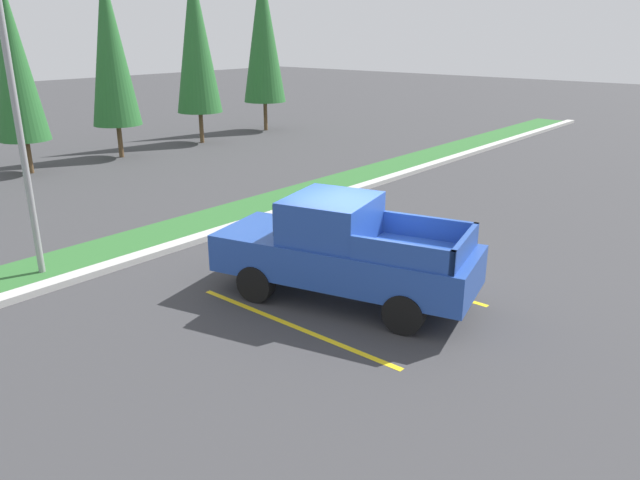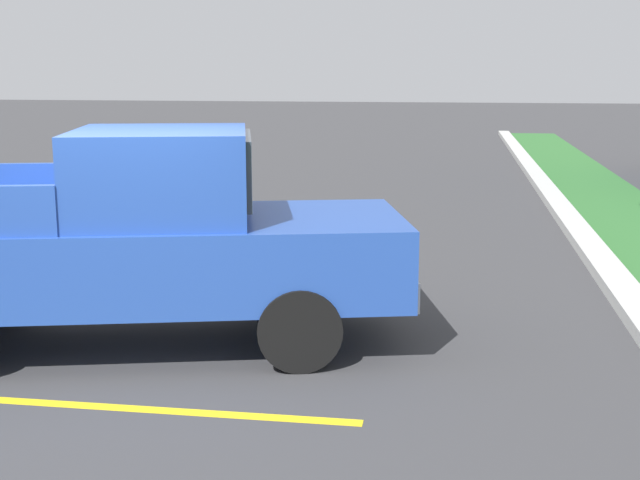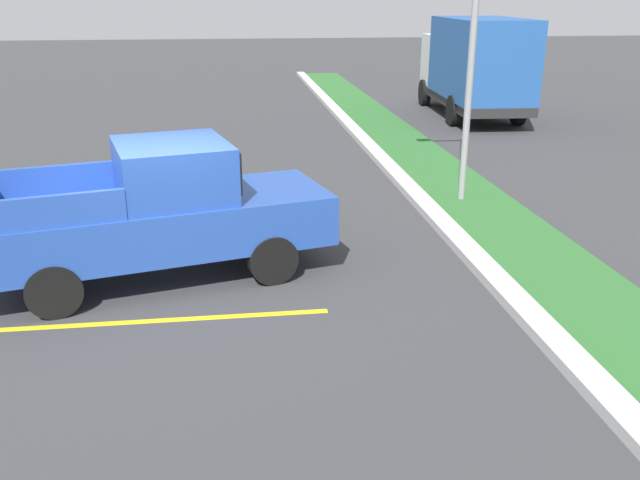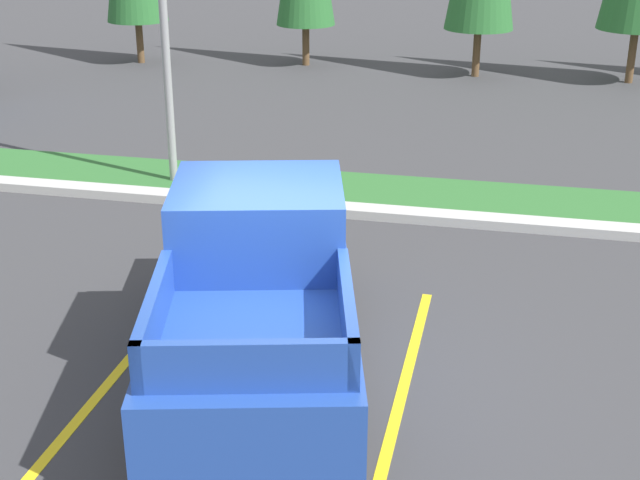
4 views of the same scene
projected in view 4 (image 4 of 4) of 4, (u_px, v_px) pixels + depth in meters
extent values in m
plane|color=#38383A|center=(298.00, 376.00, 9.73)|extent=(120.00, 120.00, 0.00)
cube|color=yellow|center=(129.00, 359.00, 10.06)|extent=(0.12, 4.80, 0.01)
cube|color=yellow|center=(402.00, 391.00, 9.43)|extent=(0.12, 4.80, 0.01)
cube|color=#B2B2AD|center=(374.00, 212.00, 14.21)|extent=(56.00, 0.40, 0.15)
cube|color=#2D662D|center=(384.00, 193.00, 15.22)|extent=(56.00, 1.80, 0.06)
cylinder|color=black|center=(196.00, 284.00, 11.01)|extent=(0.46, 0.81, 0.76)
cylinder|color=black|center=(334.00, 282.00, 11.05)|extent=(0.46, 0.81, 0.76)
cylinder|color=black|center=(161.00, 428.00, 8.15)|extent=(0.46, 0.81, 0.76)
cylinder|color=black|center=(347.00, 425.00, 8.19)|extent=(0.46, 0.81, 0.76)
cube|color=#23479E|center=(259.00, 302.00, 9.41)|extent=(3.10, 5.51, 0.76)
cube|color=#23479E|center=(258.00, 221.00, 9.38)|extent=(2.09, 1.98, 0.84)
cube|color=#2D3842|center=(261.00, 191.00, 10.12)|extent=(1.59, 0.45, 0.63)
cube|color=#23479E|center=(154.00, 315.00, 7.82)|extent=(0.56, 1.87, 0.44)
cube|color=#23479E|center=(348.00, 313.00, 7.86)|extent=(0.56, 1.87, 0.44)
cube|color=#23479E|center=(246.00, 367.00, 7.01)|extent=(1.77, 0.53, 0.44)
cube|color=silver|center=(267.00, 233.00, 11.86)|extent=(1.79, 0.59, 0.28)
cylinder|color=brown|center=(140.00, 42.00, 25.64)|extent=(0.20, 0.20, 1.19)
cylinder|color=brown|center=(306.00, 45.00, 25.32)|extent=(0.20, 0.20, 1.14)
cylinder|color=brown|center=(476.00, 53.00, 23.89)|extent=(0.20, 0.20, 1.26)
cylinder|color=brown|center=(632.00, 56.00, 23.12)|extent=(0.20, 0.20, 1.38)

